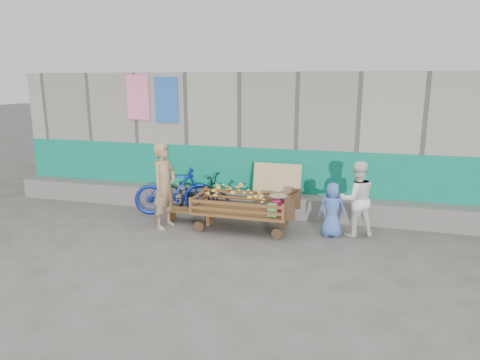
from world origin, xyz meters
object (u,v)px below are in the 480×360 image
(bicycle_dark, at_px, (195,193))
(banana_cart, at_px, (240,201))
(child, at_px, (332,210))
(bench, at_px, (191,213))
(vendor_man, at_px, (164,186))
(bicycle_blue, at_px, (175,191))
(woman, at_px, (356,199))

(bicycle_dark, bearing_deg, banana_cart, -115.41)
(child, bearing_deg, bicycle_dark, -20.03)
(bench, height_order, vendor_man, vendor_man)
(banana_cart, relative_size, bicycle_blue, 1.17)
(banana_cart, height_order, bicycle_dark, bicycle_dark)
(woman, bearing_deg, vendor_man, -13.26)
(banana_cart, bearing_deg, bench, 172.53)
(vendor_man, distance_m, bicycle_blue, 0.92)
(bench, relative_size, vendor_man, 0.63)
(bicycle_blue, bearing_deg, bench, -151.36)
(banana_cart, distance_m, bench, 1.16)
(vendor_man, bearing_deg, woman, -71.03)
(banana_cart, xyz_separation_m, bench, (-1.08, 0.14, -0.38))
(banana_cart, relative_size, bench, 1.90)
(woman, bearing_deg, child, -3.01)
(banana_cart, xyz_separation_m, bicycle_blue, (-1.61, 0.57, -0.06))
(woman, height_order, bicycle_blue, woman)
(bench, distance_m, bicycle_dark, 0.69)
(child, bearing_deg, bench, -8.06)
(banana_cart, relative_size, bicycle_dark, 1.18)
(banana_cart, distance_m, bicycle_dark, 1.46)
(woman, bearing_deg, bicycle_dark, -30.31)
(vendor_man, height_order, woman, vendor_man)
(banana_cart, xyz_separation_m, child, (1.73, 0.10, -0.07))
(bicycle_blue, bearing_deg, child, -120.19)
(bicycle_blue, bearing_deg, vendor_man, 169.23)
(woman, bearing_deg, banana_cart, -14.94)
(woman, relative_size, child, 1.39)
(bicycle_dark, bearing_deg, vendor_man, 175.09)
(banana_cart, height_order, woman, woman)
(bicycle_dark, xyz_separation_m, bicycle_blue, (-0.39, -0.20, 0.07))
(bench, distance_m, woman, 3.28)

